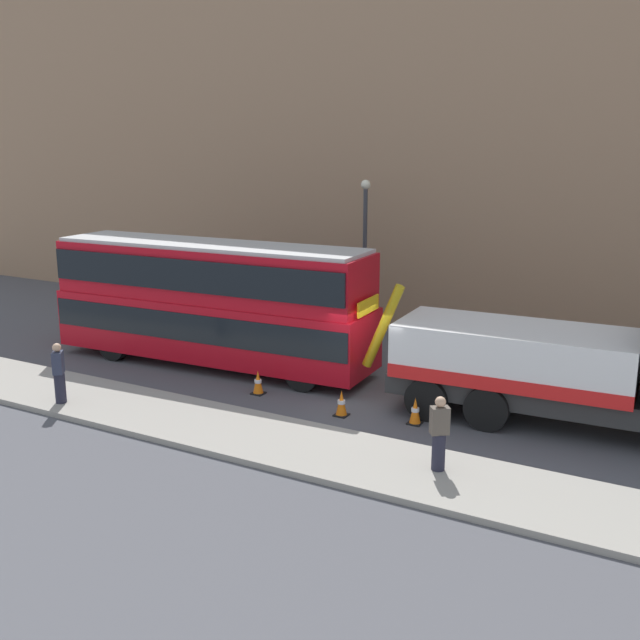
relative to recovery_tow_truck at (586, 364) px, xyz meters
name	(u,v)px	position (x,y,z in m)	size (l,w,h in m)	color
ground_plane	(376,398)	(-5.61, -0.43, -1.76)	(120.00, 120.00, 0.00)	#4C4C51
near_kerb	(302,447)	(-5.61, -4.63, -1.68)	(60.00, 2.80, 0.15)	gray
building_facade	(481,117)	(-5.61, 8.27, 6.31)	(60.00, 1.50, 16.00)	#9E7A5B
recovery_tow_truck	(586,364)	(0.00, 0.00, 0.00)	(10.20, 3.10, 3.67)	#2D2D2D
double_decker_bus	(211,299)	(-11.73, -0.02, 0.47)	(11.14, 3.12, 4.06)	#B70C19
pedestrian_onlooker	(59,374)	(-12.95, -5.38, -0.77)	(0.45, 0.48, 1.71)	#232333
pedestrian_bystander	(439,434)	(-2.25, -4.37, -0.77)	(0.48, 0.45, 1.71)	#232333
traffic_cone_near_bus	(258,383)	(-8.79, -1.76, -1.42)	(0.36, 0.36, 0.72)	orange
traffic_cone_midway	(341,404)	(-5.83, -2.14, -1.42)	(0.36, 0.36, 0.72)	orange
traffic_cone_near_truck	(415,412)	(-3.87, -1.73, -1.42)	(0.36, 0.36, 0.72)	orange
street_lamp	(365,244)	(-9.15, 6.08, 1.71)	(0.36, 0.36, 5.83)	#38383D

